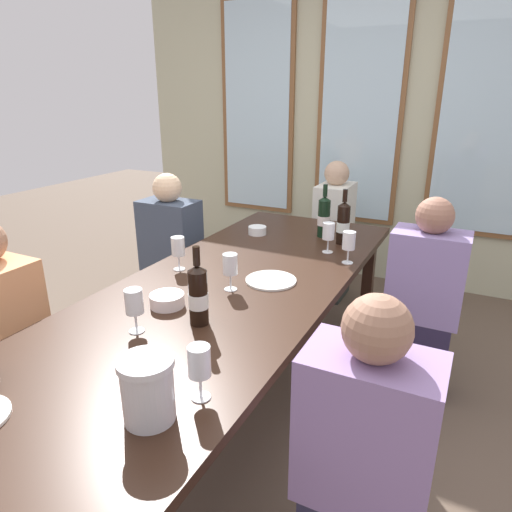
% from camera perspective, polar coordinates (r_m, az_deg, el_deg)
% --- Properties ---
extents(ground_plane, '(12.00, 12.00, 0.00)m').
position_cam_1_polar(ground_plane, '(2.56, -3.08, -18.97)').
color(ground_plane, brown).
extents(back_wall_with_windows, '(4.19, 0.10, 2.90)m').
position_cam_1_polar(back_wall_with_windows, '(4.10, 12.97, 17.26)').
color(back_wall_with_windows, '#B7B796').
rests_on(back_wall_with_windows, ground).
extents(dining_table, '(0.99, 2.63, 0.74)m').
position_cam_1_polar(dining_table, '(2.20, -3.41, -5.08)').
color(dining_table, '#311D13').
rests_on(dining_table, ground).
extents(white_plate_0, '(0.25, 0.25, 0.01)m').
position_cam_1_polar(white_plate_0, '(2.20, 1.88, -3.04)').
color(white_plate_0, white).
rests_on(white_plate_0, dining_table).
extents(metal_pitcher, '(0.16, 0.16, 0.19)m').
position_cam_1_polar(metal_pitcher, '(1.33, -13.37, -15.88)').
color(metal_pitcher, silver).
rests_on(metal_pitcher, dining_table).
extents(wine_bottle_0, '(0.08, 0.08, 0.33)m').
position_cam_1_polar(wine_bottle_0, '(2.88, 8.48, 4.88)').
color(wine_bottle_0, black).
rests_on(wine_bottle_0, dining_table).
extents(wine_bottle_2, '(0.08, 0.08, 0.33)m').
position_cam_1_polar(wine_bottle_2, '(2.76, 10.85, 4.08)').
color(wine_bottle_2, black).
rests_on(wine_bottle_2, dining_table).
extents(wine_bottle_3, '(0.08, 0.08, 0.32)m').
position_cam_1_polar(wine_bottle_3, '(1.78, -7.24, -4.83)').
color(wine_bottle_3, black).
rests_on(wine_bottle_3, dining_table).
extents(tasting_bowl_0, '(0.15, 0.15, 0.05)m').
position_cam_1_polar(tasting_bowl_0, '(1.98, -11.05, -5.44)').
color(tasting_bowl_0, white).
rests_on(tasting_bowl_0, dining_table).
extents(tasting_bowl_1, '(0.11, 0.11, 0.05)m').
position_cam_1_polar(tasting_bowl_1, '(2.92, 0.17, 3.22)').
color(tasting_bowl_1, white).
rests_on(tasting_bowl_1, dining_table).
extents(wine_glass_0, '(0.07, 0.07, 0.17)m').
position_cam_1_polar(wine_glass_0, '(2.07, -3.24, -1.14)').
color(wine_glass_0, white).
rests_on(wine_glass_0, dining_table).
extents(wine_glass_1, '(0.07, 0.07, 0.17)m').
position_cam_1_polar(wine_glass_1, '(2.44, 11.54, 1.81)').
color(wine_glass_1, white).
rests_on(wine_glass_1, dining_table).
extents(wine_glass_2, '(0.07, 0.07, 0.17)m').
position_cam_1_polar(wine_glass_2, '(1.77, -14.97, -5.77)').
color(wine_glass_2, white).
rests_on(wine_glass_2, dining_table).
extents(wine_glass_3, '(0.07, 0.07, 0.17)m').
position_cam_1_polar(wine_glass_3, '(1.37, -7.09, -13.24)').
color(wine_glass_3, white).
rests_on(wine_glass_3, dining_table).
extents(wine_glass_4, '(0.07, 0.07, 0.17)m').
position_cam_1_polar(wine_glass_4, '(2.34, -9.71, 1.00)').
color(wine_glass_4, white).
rests_on(wine_glass_4, dining_table).
extents(wine_glass_5, '(0.07, 0.07, 0.17)m').
position_cam_1_polar(wine_glass_5, '(2.59, 9.05, 3.00)').
color(wine_glass_5, white).
rests_on(wine_glass_5, dining_table).
extents(seated_person_0, '(0.38, 0.24, 1.11)m').
position_cam_1_polar(seated_person_0, '(2.38, -28.94, -9.67)').
color(seated_person_0, '#362F41').
rests_on(seated_person_0, ground).
extents(seated_person_1, '(0.38, 0.24, 1.11)m').
position_cam_1_polar(seated_person_1, '(1.54, 13.15, -24.95)').
color(seated_person_1, '#2B2741').
rests_on(seated_person_1, ground).
extents(seated_person_2, '(0.38, 0.24, 1.11)m').
position_cam_1_polar(seated_person_2, '(3.17, -10.47, -0.34)').
color(seated_person_2, '#2C383A').
rests_on(seated_person_2, ground).
extents(seated_person_3, '(0.38, 0.24, 1.11)m').
position_cam_1_polar(seated_person_3, '(2.63, 20.12, -5.62)').
color(seated_person_3, '#2B2341').
rests_on(seated_person_3, ground).
extents(seated_person_4, '(0.24, 0.38, 1.11)m').
position_cam_1_polar(seated_person_4, '(3.69, 9.62, 2.64)').
color(seated_person_4, '#29302C').
rests_on(seated_person_4, ground).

